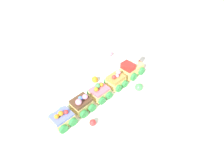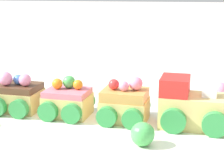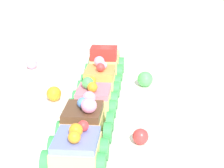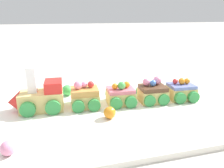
{
  "view_description": "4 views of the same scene",
  "coord_description": "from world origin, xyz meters",
  "px_view_note": "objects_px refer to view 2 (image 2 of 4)",
  "views": [
    {
      "loc": [
        -0.35,
        -0.35,
        0.5
      ],
      "look_at": [
        0.02,
        -0.02,
        0.05
      ],
      "focal_mm": 28.0,
      "sensor_mm": 36.0,
      "label": 1
    },
    {
      "loc": [
        0.14,
        -0.53,
        0.2
      ],
      "look_at": [
        0.03,
        0.02,
        0.06
      ],
      "focal_mm": 60.0,
      "sensor_mm": 36.0,
      "label": 2
    },
    {
      "loc": [
        -0.6,
        -0.05,
        0.26
      ],
      "look_at": [
        -0.0,
        -0.04,
        0.05
      ],
      "focal_mm": 60.0,
      "sensor_mm": 36.0,
      "label": 3
    },
    {
      "loc": [
        0.12,
        0.48,
        0.23
      ],
      "look_at": [
        -0.0,
        0.02,
        0.07
      ],
      "focal_mm": 35.0,
      "sensor_mm": 36.0,
      "label": 4
    }
  ],
  "objects_px": {
    "cake_train_locomotive": "(201,107)",
    "cake_car_strawberry": "(68,102)",
    "gumball_green": "(143,134)",
    "gumball_pink": "(220,89)",
    "gumball_orange": "(108,95)",
    "cake_car_chocolate": "(18,97)",
    "cake_car_caramel": "(125,105)"
  },
  "relations": [
    {
      "from": "cake_train_locomotive",
      "to": "cake_car_strawberry",
      "type": "xyz_separation_m",
      "value": [
        -0.2,
        0.01,
        -0.01
      ]
    },
    {
      "from": "cake_car_strawberry",
      "to": "gumball_green",
      "type": "xyz_separation_m",
      "value": [
        0.13,
        -0.09,
        -0.01
      ]
    },
    {
      "from": "gumball_pink",
      "to": "cake_car_strawberry",
      "type": "bearing_deg",
      "value": -146.51
    },
    {
      "from": "cake_car_strawberry",
      "to": "gumball_orange",
      "type": "bearing_deg",
      "value": 60.56
    },
    {
      "from": "cake_car_strawberry",
      "to": "cake_car_chocolate",
      "type": "relative_size",
      "value": 1.0
    },
    {
      "from": "cake_car_caramel",
      "to": "cake_car_strawberry",
      "type": "xyz_separation_m",
      "value": [
        -0.09,
        0.01,
        -0.0
      ]
    },
    {
      "from": "cake_train_locomotive",
      "to": "gumball_pink",
      "type": "height_order",
      "value": "cake_train_locomotive"
    },
    {
      "from": "cake_car_caramel",
      "to": "gumball_pink",
      "type": "xyz_separation_m",
      "value": [
        0.15,
        0.16,
        -0.01
      ]
    },
    {
      "from": "cake_train_locomotive",
      "to": "cake_car_caramel",
      "type": "relative_size",
      "value": 1.6
    },
    {
      "from": "cake_car_strawberry",
      "to": "gumball_orange",
      "type": "relative_size",
      "value": 3.0
    },
    {
      "from": "gumball_green",
      "to": "gumball_orange",
      "type": "relative_size",
      "value": 1.15
    },
    {
      "from": "cake_train_locomotive",
      "to": "gumball_pink",
      "type": "distance_m",
      "value": 0.17
    },
    {
      "from": "gumball_green",
      "to": "gumball_pink",
      "type": "distance_m",
      "value": 0.27
    },
    {
      "from": "cake_car_caramel",
      "to": "cake_car_chocolate",
      "type": "distance_m",
      "value": 0.17
    },
    {
      "from": "gumball_pink",
      "to": "gumball_orange",
      "type": "bearing_deg",
      "value": -156.3
    },
    {
      "from": "cake_car_caramel",
      "to": "cake_car_strawberry",
      "type": "bearing_deg",
      "value": 179.81
    },
    {
      "from": "cake_car_caramel",
      "to": "gumball_pink",
      "type": "height_order",
      "value": "cake_car_caramel"
    },
    {
      "from": "cake_car_caramel",
      "to": "cake_car_strawberry",
      "type": "distance_m",
      "value": 0.09
    },
    {
      "from": "cake_car_caramel",
      "to": "gumball_green",
      "type": "xyz_separation_m",
      "value": [
        0.04,
        -0.09,
        -0.01
      ]
    },
    {
      "from": "cake_train_locomotive",
      "to": "cake_car_chocolate",
      "type": "height_order",
      "value": "cake_train_locomotive"
    },
    {
      "from": "cake_train_locomotive",
      "to": "gumball_orange",
      "type": "height_order",
      "value": "cake_train_locomotive"
    },
    {
      "from": "cake_car_caramel",
      "to": "cake_car_strawberry",
      "type": "relative_size",
      "value": 1.0
    },
    {
      "from": "gumball_pink",
      "to": "gumball_green",
      "type": "bearing_deg",
      "value": -114.05
    },
    {
      "from": "cake_car_chocolate",
      "to": "gumball_pink",
      "type": "xyz_separation_m",
      "value": [
        0.32,
        0.15,
        -0.01
      ]
    },
    {
      "from": "cake_car_chocolate",
      "to": "cake_train_locomotive",
      "type": "bearing_deg",
      "value": 0.06
    },
    {
      "from": "cake_car_chocolate",
      "to": "gumball_orange",
      "type": "xyz_separation_m",
      "value": [
        0.13,
        0.07,
        -0.01
      ]
    },
    {
      "from": "cake_car_caramel",
      "to": "gumball_green",
      "type": "relative_size",
      "value": 2.61
    },
    {
      "from": "cake_train_locomotive",
      "to": "cake_car_strawberry",
      "type": "relative_size",
      "value": 1.6
    },
    {
      "from": "cake_car_chocolate",
      "to": "gumball_green",
      "type": "relative_size",
      "value": 2.61
    },
    {
      "from": "gumball_orange",
      "to": "gumball_pink",
      "type": "height_order",
      "value": "gumball_orange"
    },
    {
      "from": "cake_car_chocolate",
      "to": "gumball_green",
      "type": "distance_m",
      "value": 0.23
    },
    {
      "from": "cake_car_strawberry",
      "to": "cake_car_chocolate",
      "type": "height_order",
      "value": "cake_car_chocolate"
    }
  ]
}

